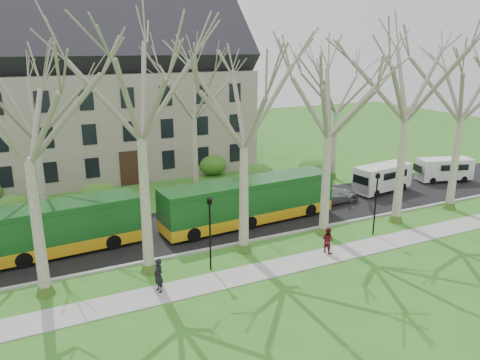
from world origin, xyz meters
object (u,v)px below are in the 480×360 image
(pedestrian_a, at_px, (159,275))
(pedestrian_b, at_px, (328,240))
(sedan, at_px, (331,195))
(van_b, at_px, (444,170))
(van_a, at_px, (382,178))
(bus_lead, at_px, (31,232))
(bus_follow, at_px, (249,201))

(pedestrian_a, distance_m, pedestrian_b, 10.79)
(pedestrian_b, bearing_deg, sedan, -54.62)
(van_b, xyz_separation_m, pedestrian_a, (-30.20, -8.41, -0.17))
(van_a, bearing_deg, bus_lead, 174.76)
(bus_lead, height_order, bus_follow, bus_follow)
(bus_follow, relative_size, van_b, 2.64)
(bus_follow, bearing_deg, sedan, 3.09)
(van_a, height_order, pedestrian_a, van_a)
(bus_follow, bearing_deg, bus_lead, 174.58)
(pedestrian_b, bearing_deg, van_b, -84.01)
(bus_lead, relative_size, sedan, 2.69)
(bus_follow, bearing_deg, van_a, 2.61)
(bus_follow, xyz_separation_m, van_a, (13.86, 1.53, -0.45))
(sedan, relative_size, van_b, 0.97)
(bus_follow, relative_size, pedestrian_b, 8.00)
(pedestrian_a, relative_size, pedestrian_b, 1.11)
(van_b, relative_size, pedestrian_b, 3.04)
(sedan, bearing_deg, pedestrian_b, 139.39)
(bus_follow, height_order, van_b, bus_follow)
(van_a, relative_size, van_b, 1.10)
(bus_follow, relative_size, pedestrian_a, 7.20)
(bus_lead, relative_size, pedestrian_b, 7.93)
(bus_lead, height_order, van_b, bus_lead)
(van_a, height_order, van_b, van_a)
(sedan, relative_size, pedestrian_a, 2.66)
(van_b, height_order, pedestrian_b, van_b)
(sedan, xyz_separation_m, pedestrian_a, (-16.68, -7.81, 0.21))
(van_b, relative_size, pedestrian_a, 2.73)
(bus_follow, distance_m, van_b, 21.51)
(van_a, height_order, pedestrian_b, van_a)
(pedestrian_b, bearing_deg, bus_follow, -0.35)
(bus_lead, xyz_separation_m, pedestrian_a, (5.71, -7.31, -0.71))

